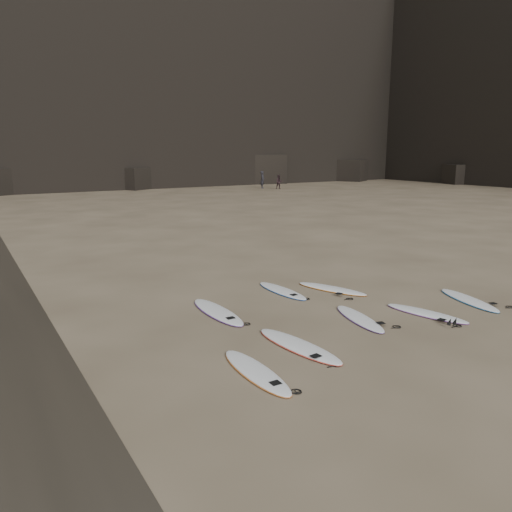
{
  "coord_description": "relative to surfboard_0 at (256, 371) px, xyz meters",
  "views": [
    {
      "loc": [
        -8.75,
        -8.84,
        4.29
      ],
      "look_at": [
        -2.04,
        2.27,
        1.5
      ],
      "focal_mm": 35.0,
      "sensor_mm": 36.0,
      "label": 1
    }
  ],
  "objects": [
    {
      "name": "ground",
      "position": [
        4.08,
        1.1,
        -0.04
      ],
      "size": [
        240.0,
        240.0,
        0.0
      ],
      "primitive_type": "plane",
      "color": "#897559",
      "rests_on": "ground"
    },
    {
      "name": "surfboard_5",
      "position": [
        1.01,
        3.66,
        0.0
      ],
      "size": [
        0.64,
        2.62,
        0.09
      ],
      "primitive_type": "ellipsoid",
      "rotation": [
        0.0,
        0.0,
        -0.0
      ],
      "color": "white",
      "rests_on": "ground"
    },
    {
      "name": "surfboard_0",
      "position": [
        0.0,
        0.0,
        0.0
      ],
      "size": [
        0.63,
        2.4,
        0.09
      ],
      "primitive_type": "ellipsoid",
      "rotation": [
        0.0,
        0.0,
        -0.02
      ],
      "color": "white",
      "rests_on": "ground"
    },
    {
      "name": "headland",
      "position": [
        27.92,
        49.88,
        20.98
      ],
      "size": [
        170.0,
        101.0,
        63.47
      ],
      "color": "black",
      "rests_on": "ground"
    },
    {
      "name": "surfboard_6",
      "position": [
        3.62,
        4.46,
        -0.0
      ],
      "size": [
        0.62,
        2.33,
        0.08
      ],
      "primitive_type": "ellipsoid",
      "rotation": [
        0.0,
        0.0,
        0.03
      ],
      "color": "white",
      "rests_on": "ground"
    },
    {
      "name": "surfboard_2",
      "position": [
        3.89,
        1.31,
        -0.0
      ],
      "size": [
        1.04,
        2.29,
        0.08
      ],
      "primitive_type": "ellipsoid",
      "rotation": [
        0.0,
        0.0,
        -0.23
      ],
      "color": "white",
      "rests_on": "ground"
    },
    {
      "name": "person_b",
      "position": [
        25.85,
        37.95,
        0.72
      ],
      "size": [
        0.92,
        0.84,
        1.53
      ],
      "primitive_type": "imported",
      "rotation": [
        0.0,
        0.0,
        5.84
      ],
      "color": "black",
      "rests_on": "ground"
    },
    {
      "name": "surfboard_4",
      "position": [
        7.69,
        0.88,
        0.0
      ],
      "size": [
        1.18,
        2.45,
        0.09
      ],
      "primitive_type": "ellipsoid",
      "rotation": [
        0.0,
        0.0,
        -0.27
      ],
      "color": "white",
      "rests_on": "ground"
    },
    {
      "name": "surfboard_7",
      "position": [
        5.07,
        3.83,
        -0.0
      ],
      "size": [
        1.38,
        2.42,
        0.09
      ],
      "primitive_type": "ellipsoid",
      "rotation": [
        0.0,
        0.0,
        0.37
      ],
      "color": "white",
      "rests_on": "ground"
    },
    {
      "name": "person_a",
      "position": [
        24.8,
        39.69,
        0.91
      ],
      "size": [
        0.79,
        0.83,
        1.9
      ],
      "primitive_type": "imported",
      "rotation": [
        0.0,
        0.0,
        0.9
      ],
      "color": "#242228",
      "rests_on": "ground"
    },
    {
      "name": "surfboard_1",
      "position": [
        1.48,
        0.63,
        0.0
      ],
      "size": [
        0.9,
        2.64,
        0.09
      ],
      "primitive_type": "ellipsoid",
      "rotation": [
        0.0,
        0.0,
        0.11
      ],
      "color": "white",
      "rests_on": "ground"
    },
    {
      "name": "surfboard_3",
      "position": [
        5.69,
        0.7,
        -0.0
      ],
      "size": [
        1.08,
        2.35,
        0.08
      ],
      "primitive_type": "ellipsoid",
      "rotation": [
        0.0,
        0.0,
        0.24
      ],
      "color": "white",
      "rests_on": "ground"
    }
  ]
}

